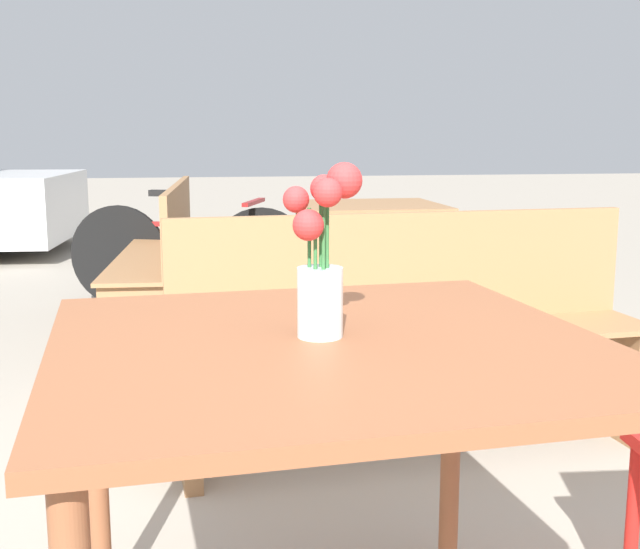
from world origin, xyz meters
TOP-DOWN VIEW (x-y plane):
  - table_front at (0.00, 0.00)m, footprint 1.07×1.05m
  - flower_vase at (-0.01, 0.01)m, footprint 0.14×0.13m
  - bench_near at (0.53, 1.28)m, footprint 1.74×0.49m
  - bench_middle at (-0.38, 3.19)m, footprint 0.47×1.78m
  - table_back at (0.73, 2.87)m, footprint 0.79×0.71m
  - bicycle at (-0.23, 3.81)m, footprint 1.56×0.64m

SIDE VIEW (x-z plane):
  - bicycle at x=-0.23m, z-range -0.04..0.74m
  - bench_near at x=0.53m, z-range 0.04..0.89m
  - bench_middle at x=-0.38m, z-range 0.04..0.89m
  - table_back at x=0.73m, z-range 0.25..1.00m
  - table_front at x=0.00m, z-range 0.29..1.05m
  - flower_vase at x=-0.01m, z-range 0.73..1.05m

